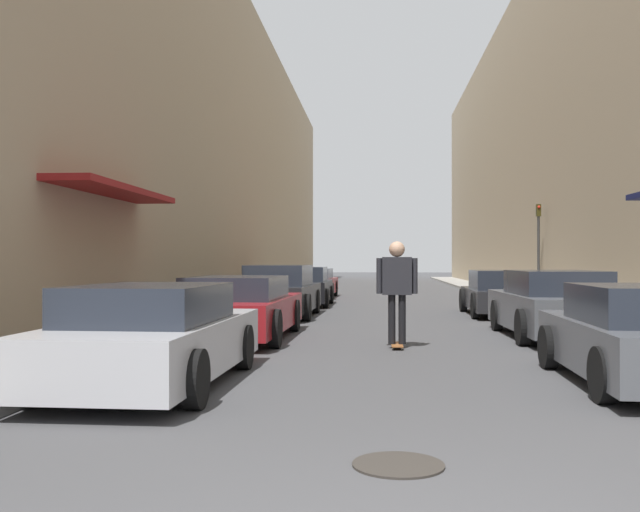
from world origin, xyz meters
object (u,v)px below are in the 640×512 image
(parked_car_left_2, at_px, (280,292))
(parked_car_left_4, at_px, (310,283))
(parked_car_right_1, at_px, (553,305))
(traffic_light, at_px, (539,240))
(parked_car_left_1, at_px, (239,308))
(manhole_cover, at_px, (398,465))
(parked_car_left_3, at_px, (302,287))
(skateboarder, at_px, (397,282))
(parked_car_right_2, at_px, (500,294))
(parked_car_left_0, at_px, (154,337))

(parked_car_left_2, relative_size, parked_car_left_4, 0.97)
(parked_car_right_1, distance_m, traffic_light, 12.79)
(traffic_light, bearing_deg, parked_car_left_1, -123.63)
(manhole_cover, xyz_separation_m, traffic_light, (5.80, 21.52, 2.28))
(parked_car_left_3, xyz_separation_m, parked_car_right_1, (6.04, -9.59, 0.02))
(parked_car_left_1, height_order, skateboarder, skateboarder)
(parked_car_left_4, height_order, traffic_light, traffic_light)
(parked_car_right_1, bearing_deg, skateboarder, -149.42)
(skateboarder, distance_m, traffic_light, 15.41)
(parked_car_left_1, height_order, traffic_light, traffic_light)
(traffic_light, bearing_deg, parked_car_left_3, -161.48)
(manhole_cover, bearing_deg, parked_car_right_2, 77.64)
(parked_car_left_1, distance_m, parked_car_left_2, 5.42)
(parked_car_left_4, relative_size, parked_car_right_2, 1.06)
(parked_car_left_4, xyz_separation_m, skateboarder, (3.10, -16.56, 0.57))
(parked_car_left_2, height_order, skateboarder, skateboarder)
(parked_car_left_2, height_order, parked_car_right_2, parked_car_left_2)
(skateboarder, bearing_deg, traffic_light, 68.57)
(parked_car_right_2, xyz_separation_m, skateboarder, (-3.07, -7.65, 0.55))
(parked_car_left_4, height_order, skateboarder, skateboarder)
(parked_car_left_0, bearing_deg, parked_car_left_3, 89.22)
(parked_car_left_4, height_order, parked_car_right_2, parked_car_right_2)
(parked_car_left_2, xyz_separation_m, parked_car_right_1, (6.15, -4.79, -0.03))
(parked_car_left_3, bearing_deg, parked_car_left_0, -90.78)
(parked_car_left_2, relative_size, parked_car_right_2, 1.03)
(parked_car_left_1, xyz_separation_m, parked_car_right_2, (6.15, 6.41, 0.00))
(parked_car_right_2, bearing_deg, parked_car_left_3, 147.43)
(parked_car_left_4, bearing_deg, parked_car_left_1, -89.89)
(parked_car_left_0, distance_m, parked_car_left_1, 5.28)
(parked_car_left_3, distance_m, parked_car_left_4, 5.11)
(skateboarder, bearing_deg, parked_car_right_1, 30.58)
(parked_car_left_1, distance_m, traffic_light, 15.78)
(parked_car_left_3, relative_size, manhole_cover, 5.61)
(parked_car_left_3, xyz_separation_m, skateboarder, (2.89, -11.46, 0.53))
(parked_car_left_1, relative_size, parked_car_left_2, 1.09)
(parked_car_left_4, bearing_deg, traffic_light, -14.52)
(parked_car_left_2, bearing_deg, parked_car_left_1, -90.79)
(parked_car_left_1, bearing_deg, parked_car_left_0, -90.24)
(parked_car_left_3, height_order, manhole_cover, parked_car_left_3)
(parked_car_left_1, relative_size, parked_car_left_4, 1.06)
(parked_car_left_1, height_order, parked_car_left_4, parked_car_left_1)
(parked_car_left_2, xyz_separation_m, skateboarder, (3.00, -6.66, 0.49))
(parked_car_left_1, height_order, parked_car_right_2, parked_car_right_2)
(parked_car_left_1, xyz_separation_m, parked_car_left_3, (0.19, 10.21, 0.02))
(parked_car_left_0, height_order, parked_car_right_2, parked_car_right_2)
(skateboarder, distance_m, manhole_cover, 7.31)
(parked_car_left_1, bearing_deg, parked_car_right_2, 46.20)
(parked_car_right_1, distance_m, skateboarder, 3.69)
(traffic_light, bearing_deg, manhole_cover, -105.09)
(parked_car_left_0, relative_size, manhole_cover, 6.35)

